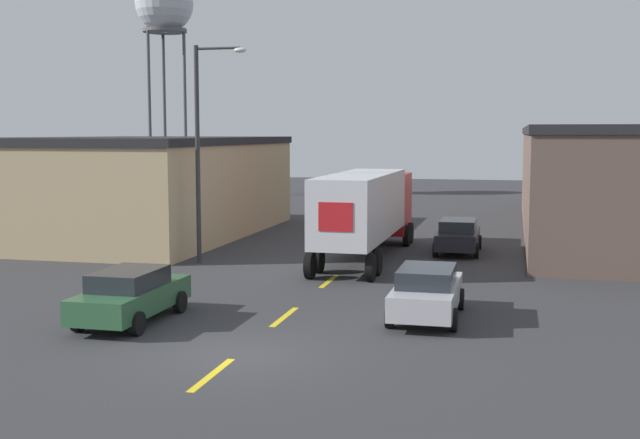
% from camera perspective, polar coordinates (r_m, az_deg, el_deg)
% --- Properties ---
extents(ground_plane, '(160.00, 160.00, 0.00)m').
position_cam_1_polar(ground_plane, '(20.96, -5.97, -9.58)').
color(ground_plane, '#333335').
extents(road_centerline, '(0.20, 14.97, 0.01)m').
position_cam_1_polar(road_centerline, '(25.04, -2.55, -6.93)').
color(road_centerline, yellow).
rests_on(road_centerline, ground_plane).
extents(warehouse_left, '(12.01, 19.17, 5.44)m').
position_cam_1_polar(warehouse_left, '(45.68, -12.59, 2.33)').
color(warehouse_left, tan).
rests_on(warehouse_left, ground_plane).
extents(semi_truck, '(2.78, 12.94, 3.92)m').
position_cam_1_polar(semi_truck, '(36.28, 3.40, 0.96)').
color(semi_truck, '#B21919').
rests_on(semi_truck, ground_plane).
extents(parked_car_right_far, '(2.07, 4.79, 1.61)m').
position_cam_1_polar(parked_car_right_far, '(38.53, 9.80, -1.12)').
color(parked_car_right_far, black).
rests_on(parked_car_right_far, ground_plane).
extents(parked_car_right_near, '(2.07, 4.79, 1.61)m').
position_cam_1_polar(parked_car_right_near, '(24.85, 7.61, -5.09)').
color(parked_car_right_near, '#B2B2B7').
rests_on(parked_car_right_near, ground_plane).
extents(parked_car_left_near, '(2.07, 4.79, 1.61)m').
position_cam_1_polar(parked_car_left_near, '(24.86, -13.30, -5.21)').
color(parked_car_left_near, '#2D5B38').
rests_on(parked_car_left_near, ground_plane).
extents(water_tower, '(5.16, 5.16, 19.70)m').
position_cam_1_polar(water_tower, '(74.84, -11.01, 14.63)').
color(water_tower, '#47474C').
rests_on(water_tower, ground_plane).
extents(street_lamp, '(2.37, 0.32, 9.40)m').
position_cam_1_polar(street_lamp, '(35.09, -8.36, 5.58)').
color(street_lamp, '#2D2D30').
rests_on(street_lamp, ground_plane).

